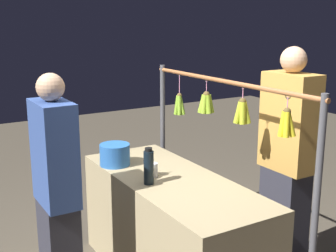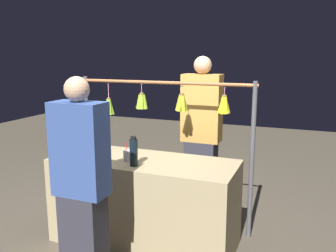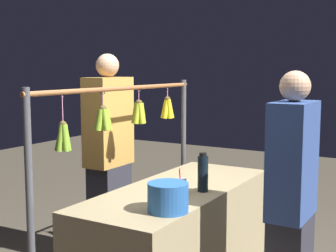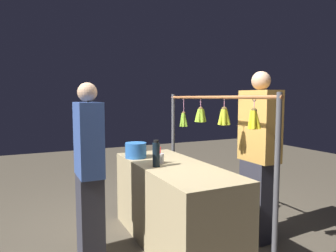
# 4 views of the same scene
# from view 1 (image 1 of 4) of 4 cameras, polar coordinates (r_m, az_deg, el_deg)

# --- Properties ---
(market_counter) EXTENTS (1.69, 0.67, 0.80)m
(market_counter) POSITION_cam_1_polar(r_m,az_deg,el_deg) (3.42, 0.54, -12.97)
(market_counter) COLOR tan
(market_counter) RESTS_ON ground
(display_rack) EXTENTS (1.87, 0.13, 1.51)m
(display_rack) POSITION_cam_1_polar(r_m,az_deg,el_deg) (3.42, 7.05, -1.08)
(display_rack) COLOR #4C4C51
(display_rack) RESTS_ON ground
(water_bottle) EXTENTS (0.07, 0.07, 0.26)m
(water_bottle) POSITION_cam_1_polar(r_m,az_deg,el_deg) (3.12, -2.40, -5.16)
(water_bottle) COLOR black
(water_bottle) RESTS_ON market_counter
(blue_bucket) EXTENTS (0.23, 0.23, 0.17)m
(blue_bucket) POSITION_cam_1_polar(r_m,az_deg,el_deg) (3.55, -6.69, -3.59)
(blue_bucket) COLOR #2B65B4
(blue_bucket) RESTS_ON market_counter
(drink_cup) EXTENTS (0.07, 0.07, 0.17)m
(drink_cup) POSITION_cam_1_polar(r_m,az_deg,el_deg) (3.29, -1.88, -5.49)
(drink_cup) COLOR silver
(drink_cup) RESTS_ON market_counter
(vendor_person) EXTENTS (0.41, 0.22, 1.73)m
(vendor_person) POSITION_cam_1_polar(r_m,az_deg,el_deg) (3.51, 14.70, -4.72)
(vendor_person) COLOR #2D2D38
(vendor_person) RESTS_ON ground
(customer_person) EXTENTS (0.38, 0.21, 1.60)m
(customer_person) POSITION_cam_1_polar(r_m,az_deg,el_deg) (3.04, -13.75, -8.82)
(customer_person) COLOR #2D2D38
(customer_person) RESTS_ON ground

